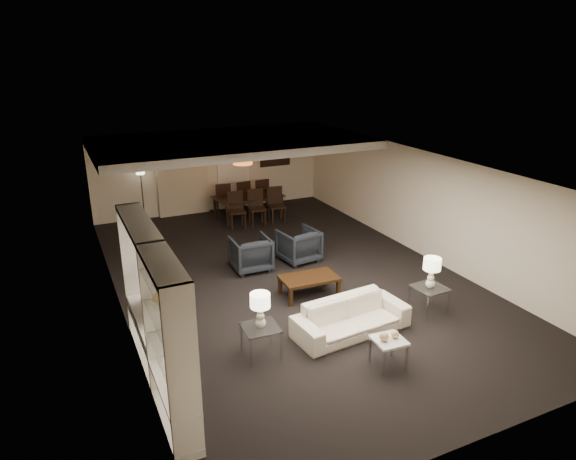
% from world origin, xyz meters
% --- Properties ---
extents(floor, '(11.00, 11.00, 0.00)m').
position_xyz_m(floor, '(0.00, 0.00, 0.00)').
color(floor, black).
rests_on(floor, ground).
extents(ceiling, '(7.00, 11.00, 0.02)m').
position_xyz_m(ceiling, '(0.00, 0.00, 2.50)').
color(ceiling, silver).
rests_on(ceiling, ground).
extents(wall_back, '(7.00, 0.02, 2.50)m').
position_xyz_m(wall_back, '(0.00, 5.50, 1.25)').
color(wall_back, beige).
rests_on(wall_back, ground).
extents(wall_front, '(7.00, 0.02, 2.50)m').
position_xyz_m(wall_front, '(0.00, -5.50, 1.25)').
color(wall_front, beige).
rests_on(wall_front, ground).
extents(wall_left, '(0.02, 11.00, 2.50)m').
position_xyz_m(wall_left, '(-3.50, 0.00, 1.25)').
color(wall_left, beige).
rests_on(wall_left, ground).
extents(wall_right, '(0.02, 11.00, 2.50)m').
position_xyz_m(wall_right, '(3.50, 0.00, 1.25)').
color(wall_right, beige).
rests_on(wall_right, ground).
extents(ceiling_soffit, '(7.00, 4.00, 0.20)m').
position_xyz_m(ceiling_soffit, '(0.00, 3.50, 2.40)').
color(ceiling_soffit, silver).
rests_on(ceiling_soffit, ceiling).
extents(curtains, '(1.50, 0.12, 2.40)m').
position_xyz_m(curtains, '(-0.90, 5.42, 1.20)').
color(curtains, beige).
rests_on(curtains, wall_back).
extents(door, '(0.90, 0.05, 2.10)m').
position_xyz_m(door, '(0.70, 5.47, 1.05)').
color(door, silver).
rests_on(door, wall_back).
extents(painting, '(0.95, 0.04, 0.65)m').
position_xyz_m(painting, '(2.10, 5.46, 1.55)').
color(painting, '#142D38').
rests_on(painting, wall_back).
extents(media_unit, '(0.38, 3.40, 2.35)m').
position_xyz_m(media_unit, '(-3.31, -2.60, 1.18)').
color(media_unit, white).
rests_on(media_unit, wall_left).
extents(pendant_light, '(0.52, 0.52, 0.24)m').
position_xyz_m(pendant_light, '(0.30, 3.50, 1.92)').
color(pendant_light, '#D8591E').
rests_on(pendant_light, ceiling_soffit).
extents(sofa, '(2.13, 0.98, 0.60)m').
position_xyz_m(sofa, '(0.03, -2.55, 0.30)').
color(sofa, beige).
rests_on(sofa, floor).
extents(coffee_table, '(1.17, 0.72, 0.41)m').
position_xyz_m(coffee_table, '(0.03, -0.95, 0.20)').
color(coffee_table, black).
rests_on(coffee_table, floor).
extents(armchair_left, '(0.85, 0.87, 0.77)m').
position_xyz_m(armchair_left, '(-0.57, 0.75, 0.38)').
color(armchair_left, black).
rests_on(armchair_left, floor).
extents(armchair_right, '(0.92, 0.94, 0.77)m').
position_xyz_m(armchair_right, '(0.63, 0.75, 0.38)').
color(armchair_right, black).
rests_on(armchair_right, floor).
extents(side_table_left, '(0.60, 0.60, 0.53)m').
position_xyz_m(side_table_left, '(-1.67, -2.55, 0.26)').
color(side_table_left, white).
rests_on(side_table_left, floor).
extents(side_table_right, '(0.60, 0.60, 0.53)m').
position_xyz_m(side_table_right, '(1.73, -2.55, 0.26)').
color(side_table_right, white).
rests_on(side_table_right, floor).
extents(table_lamp_left, '(0.35, 0.35, 0.59)m').
position_xyz_m(table_lamp_left, '(-1.67, -2.55, 0.82)').
color(table_lamp_left, beige).
rests_on(table_lamp_left, side_table_left).
extents(table_lamp_right, '(0.36, 0.36, 0.59)m').
position_xyz_m(table_lamp_right, '(1.73, -2.55, 0.82)').
color(table_lamp_right, white).
rests_on(table_lamp_right, side_table_right).
extents(marble_table, '(0.50, 0.50, 0.47)m').
position_xyz_m(marble_table, '(0.03, -3.65, 0.24)').
color(marble_table, white).
rests_on(marble_table, floor).
extents(gold_gourd_a, '(0.15, 0.15, 0.15)m').
position_xyz_m(gold_gourd_a, '(-0.07, -3.65, 0.55)').
color(gold_gourd_a, '#DFAE76').
rests_on(gold_gourd_a, marble_table).
extents(gold_gourd_b, '(0.13, 0.13, 0.13)m').
position_xyz_m(gold_gourd_b, '(0.13, -3.65, 0.54)').
color(gold_gourd_b, '#DFB576').
rests_on(gold_gourd_b, marble_table).
extents(television, '(0.99, 0.13, 0.57)m').
position_xyz_m(television, '(-3.28, -1.72, 1.04)').
color(television, black).
rests_on(television, media_unit).
extents(vase_blue, '(0.15, 0.15, 0.16)m').
position_xyz_m(vase_blue, '(-3.31, -3.63, 1.14)').
color(vase_blue, navy).
rests_on(vase_blue, media_unit).
extents(vase_amber, '(0.15, 0.15, 0.16)m').
position_xyz_m(vase_amber, '(-3.31, -3.02, 1.64)').
color(vase_amber, gold).
rests_on(vase_amber, media_unit).
extents(floor_speaker, '(0.15, 0.15, 1.05)m').
position_xyz_m(floor_speaker, '(-2.64, -1.93, 0.52)').
color(floor_speaker, black).
rests_on(floor_speaker, floor).
extents(dining_table, '(2.01, 1.25, 0.68)m').
position_xyz_m(dining_table, '(0.71, 4.22, 0.34)').
color(dining_table, black).
rests_on(dining_table, floor).
extents(chair_nl, '(0.52, 0.52, 1.00)m').
position_xyz_m(chair_nl, '(0.11, 3.57, 0.50)').
color(chair_nl, black).
rests_on(chair_nl, floor).
extents(chair_nm, '(0.52, 0.52, 1.00)m').
position_xyz_m(chair_nm, '(0.71, 3.57, 0.50)').
color(chair_nm, black).
rests_on(chair_nm, floor).
extents(chair_nr, '(0.52, 0.52, 1.00)m').
position_xyz_m(chair_nr, '(1.31, 3.57, 0.50)').
color(chair_nr, black).
rests_on(chair_nr, floor).
extents(chair_fl, '(0.50, 0.50, 1.00)m').
position_xyz_m(chair_fl, '(0.11, 4.87, 0.50)').
color(chair_fl, black).
rests_on(chair_fl, floor).
extents(chair_fm, '(0.51, 0.51, 1.00)m').
position_xyz_m(chair_fm, '(0.71, 4.87, 0.50)').
color(chair_fm, black).
rests_on(chair_fm, floor).
extents(chair_fr, '(0.49, 0.49, 1.00)m').
position_xyz_m(chair_fr, '(1.31, 4.87, 0.50)').
color(chair_fr, black).
rests_on(chair_fr, floor).
extents(floor_lamp, '(0.27, 0.27, 1.62)m').
position_xyz_m(floor_lamp, '(-2.12, 5.20, 0.81)').
color(floor_lamp, black).
rests_on(floor_lamp, floor).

